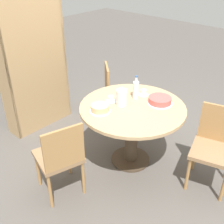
% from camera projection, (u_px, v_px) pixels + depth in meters
% --- Properties ---
extents(ground_plane, '(14.00, 14.00, 0.00)m').
position_uv_depth(ground_plane, '(130.00, 160.00, 3.45)').
color(ground_plane, '#56514C').
extents(dining_table, '(1.17, 1.17, 0.76)m').
position_uv_depth(dining_table, '(132.00, 119.00, 3.15)').
color(dining_table, '#473828').
rests_on(dining_table, ground_plane).
extents(chair_a, '(0.52, 0.52, 0.89)m').
position_uv_depth(chair_a, '(60.00, 157.00, 2.76)').
color(chair_a, '#A87A47').
rests_on(chair_a, ground_plane).
extents(chair_b, '(0.52, 0.52, 0.89)m').
position_uv_depth(chair_b, '(214.00, 145.00, 2.91)').
color(chair_b, '#A87A47').
rests_on(chair_b, ground_plane).
extents(chair_c, '(0.59, 0.59, 0.89)m').
position_uv_depth(chair_c, '(117.00, 92.00, 3.97)').
color(chair_c, '#A87A47').
rests_on(chair_c, ground_plane).
extents(bookshelf, '(0.91, 0.28, 1.89)m').
position_uv_depth(bookshelf, '(33.00, 65.00, 3.71)').
color(bookshelf, tan).
rests_on(bookshelf, ground_plane).
extents(coffee_pot, '(0.12, 0.12, 0.22)m').
position_uv_depth(coffee_pot, '(122.00, 97.00, 3.05)').
color(coffee_pot, silver).
rests_on(coffee_pot, dining_table).
extents(water_bottle, '(0.07, 0.07, 0.28)m').
position_uv_depth(water_bottle, '(136.00, 89.00, 3.18)').
color(water_bottle, silver).
rests_on(water_bottle, dining_table).
extents(cake_main, '(0.28, 0.28, 0.08)m').
position_uv_depth(cake_main, '(160.00, 101.00, 3.11)').
color(cake_main, white).
rests_on(cake_main, dining_table).
extents(cake_second, '(0.22, 0.22, 0.08)m').
position_uv_depth(cake_second, '(100.00, 108.00, 2.95)').
color(cake_second, white).
rests_on(cake_second, dining_table).
extents(cup_a, '(0.12, 0.12, 0.07)m').
position_uv_depth(cup_a, '(143.00, 93.00, 3.29)').
color(cup_a, silver).
rests_on(cup_a, dining_table).
extents(cup_b, '(0.12, 0.12, 0.07)m').
position_uv_depth(cup_b, '(111.00, 99.00, 3.15)').
color(cup_b, silver).
rests_on(cup_b, dining_table).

